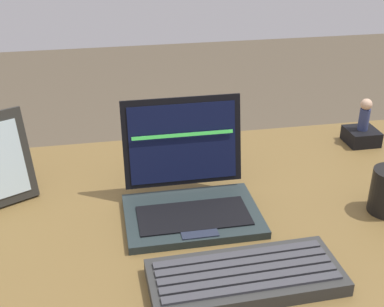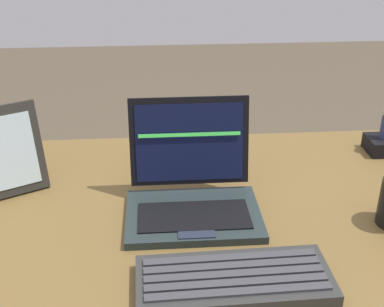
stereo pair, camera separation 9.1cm
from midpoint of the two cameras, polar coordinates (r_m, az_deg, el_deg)
desk at (r=1.08m, az=-3.90°, el=-11.63°), size 1.39×0.73×0.73m
laptop_front at (r=1.01m, az=-2.89°, el=-4.40°), size 0.26×0.22×0.21m
external_keyboard at (r=0.85m, az=2.84°, el=-13.64°), size 0.32×0.14×0.03m
figurine_stand at (r=1.35m, az=16.51°, el=1.81°), size 0.08×0.08×0.04m
figurine at (r=1.33m, az=16.85°, el=4.23°), size 0.03×0.03×0.08m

